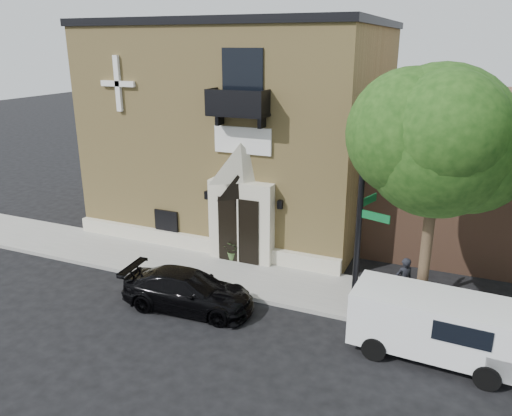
% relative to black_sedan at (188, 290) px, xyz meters
% --- Properties ---
extents(ground, '(120.00, 120.00, 0.00)m').
position_rel_black_sedan_xyz_m(ground, '(1.10, 1.22, -0.64)').
color(ground, black).
rests_on(ground, ground).
extents(sidewalk, '(42.00, 3.00, 0.15)m').
position_rel_black_sedan_xyz_m(sidewalk, '(2.10, 2.72, -0.56)').
color(sidewalk, gray).
rests_on(sidewalk, ground).
extents(church, '(12.20, 11.01, 9.30)m').
position_rel_black_sedan_xyz_m(church, '(-1.88, 9.17, 3.99)').
color(church, tan).
rests_on(church, ground).
extents(street_tree_left, '(4.97, 4.38, 7.77)m').
position_rel_black_sedan_xyz_m(street_tree_left, '(7.13, 1.56, 5.23)').
color(street_tree_left, '#38281C').
rests_on(street_tree_left, sidewalk).
extents(black_sedan, '(4.53, 2.12, 1.28)m').
position_rel_black_sedan_xyz_m(black_sedan, '(0.00, 0.00, 0.00)').
color(black_sedan, black).
rests_on(black_sedan, ground).
extents(cargo_van, '(4.59, 2.09, 1.83)m').
position_rel_black_sedan_xyz_m(cargo_van, '(7.80, 0.32, 0.38)').
color(cargo_van, white).
rests_on(cargo_van, ground).
extents(street_sign, '(1.02, 1.24, 6.64)m').
position_rel_black_sedan_xyz_m(street_sign, '(5.18, 1.43, 2.85)').
color(street_sign, black).
rests_on(street_sign, sidewalk).
extents(fire_hydrant, '(0.50, 0.40, 0.88)m').
position_rel_black_sedan_xyz_m(fire_hydrant, '(8.33, 1.86, -0.06)').
color(fire_hydrant, '#B6100B').
rests_on(fire_hydrant, sidewalk).
extents(dumpster, '(1.71, 1.05, 1.08)m').
position_rel_black_sedan_xyz_m(dumpster, '(9.35, 1.89, 0.06)').
color(dumpster, '#103B1D').
rests_on(dumpster, sidewalk).
extents(planter, '(0.84, 0.78, 0.78)m').
position_rel_black_sedan_xyz_m(planter, '(-0.18, 3.80, -0.10)').
color(planter, '#456532').
rests_on(planter, sidewalk).
extents(pedestrian_near, '(0.72, 0.68, 1.66)m').
position_rel_black_sedan_xyz_m(pedestrian_near, '(6.48, 2.76, 0.34)').
color(pedestrian_near, black).
rests_on(pedestrian_near, sidewalk).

